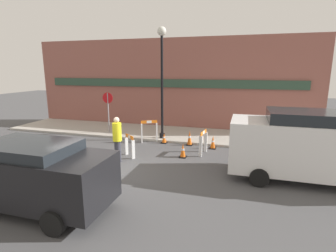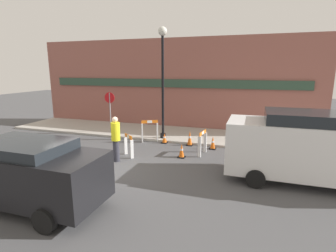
{
  "view_description": "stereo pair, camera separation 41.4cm",
  "coord_description": "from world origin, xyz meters",
  "px_view_note": "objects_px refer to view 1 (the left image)",
  "views": [
    {
      "loc": [
        4.78,
        -7.77,
        3.67
      ],
      "look_at": [
        1.33,
        3.94,
        1.0
      ],
      "focal_mm": 28.0,
      "sensor_mm": 36.0,
      "label": 1
    },
    {
      "loc": [
        5.17,
        -7.65,
        3.67
      ],
      "look_at": [
        1.33,
        3.94,
        1.0
      ],
      "focal_mm": 28.0,
      "sensor_mm": 36.0,
      "label": 2
    }
  ],
  "objects_px": {
    "streetlamp_post": "(162,69)",
    "work_van": "(312,144)",
    "parked_car_1": "(30,172)",
    "stop_sign": "(108,106)",
    "person_worker": "(117,138)"
  },
  "relations": [
    {
      "from": "streetlamp_post",
      "to": "work_van",
      "type": "distance_m",
      "value": 7.56
    },
    {
      "from": "parked_car_1",
      "to": "work_van",
      "type": "distance_m",
      "value": 8.51
    },
    {
      "from": "parked_car_1",
      "to": "streetlamp_post",
      "type": "bearing_deg",
      "value": 80.73
    },
    {
      "from": "streetlamp_post",
      "to": "parked_car_1",
      "type": "bearing_deg",
      "value": -99.27
    },
    {
      "from": "streetlamp_post",
      "to": "parked_car_1",
      "type": "distance_m",
      "value": 8.1
    },
    {
      "from": "stop_sign",
      "to": "person_worker",
      "type": "bearing_deg",
      "value": 118.46
    },
    {
      "from": "streetlamp_post",
      "to": "parked_car_1",
      "type": "relative_size",
      "value": 1.28
    },
    {
      "from": "streetlamp_post",
      "to": "person_worker",
      "type": "height_order",
      "value": "streetlamp_post"
    },
    {
      "from": "parked_car_1",
      "to": "person_worker",
      "type": "bearing_deg",
      "value": 82.21
    },
    {
      "from": "streetlamp_post",
      "to": "person_worker",
      "type": "xyz_separation_m",
      "value": [
        -0.7,
        -3.68,
        -2.68
      ]
    },
    {
      "from": "work_van",
      "to": "stop_sign",
      "type": "bearing_deg",
      "value": 158.08
    },
    {
      "from": "streetlamp_post",
      "to": "person_worker",
      "type": "bearing_deg",
      "value": -100.82
    },
    {
      "from": "streetlamp_post",
      "to": "person_worker",
      "type": "distance_m",
      "value": 4.6
    },
    {
      "from": "person_worker",
      "to": "streetlamp_post",
      "type": "bearing_deg",
      "value": 20.53
    },
    {
      "from": "stop_sign",
      "to": "work_van",
      "type": "distance_m",
      "value": 10.29
    }
  ]
}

